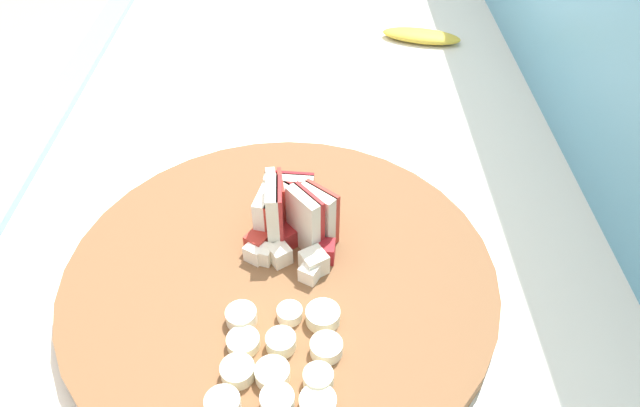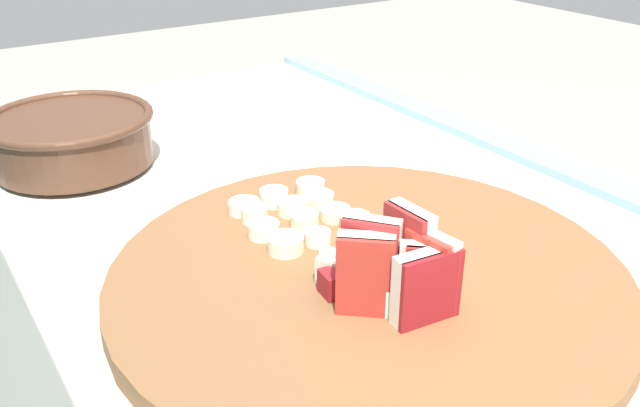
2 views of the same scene
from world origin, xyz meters
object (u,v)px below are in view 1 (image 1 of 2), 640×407
Objects in this scene: banana_peel at (421,36)px; apple_wedge_fan at (289,210)px; apple_dice_pile at (292,247)px; banana_slice_rows at (280,359)px; cutting_board at (281,277)px.

apple_wedge_fan is at bearing -22.96° from banana_peel.
apple_dice_pile is at bearing -21.29° from banana_peel.
apple_wedge_fan reaches higher than banana_slice_rows.
apple_dice_pile is 0.81× the size of banana_slice_rows.
banana_slice_rows reaches higher than cutting_board.
cutting_board is 4.91× the size of apple_wedge_fan.
apple_dice_pile is (0.03, 0.00, -0.02)m from apple_wedge_fan.
cutting_board is at bearing -7.45° from apple_wedge_fan.
apple_dice_pile is at bearing 154.01° from cutting_board.
banana_peel is (-0.50, 0.20, -0.00)m from cutting_board.
cutting_board is 3.27× the size of banana_peel.
apple_dice_pile is at bearing 5.42° from apple_wedge_fan.
apple_wedge_fan is at bearing 179.08° from banana_slice_rows.
apple_wedge_fan reaches higher than apple_dice_pile.
apple_wedge_fan is 0.93× the size of apple_dice_pile.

